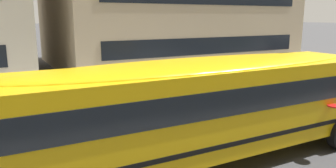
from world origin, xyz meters
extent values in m
plane|color=#424244|center=(0.00, 0.00, 0.00)|extent=(400.00, 400.00, 0.00)
cube|color=gray|center=(0.00, 7.58, 0.01)|extent=(120.00, 3.00, 0.01)
cube|color=silver|center=(0.00, 0.00, 0.00)|extent=(110.00, 0.16, 0.01)
cube|color=yellow|center=(-0.11, -1.89, 1.53)|extent=(10.55, 2.49, 2.11)
cube|color=black|center=(-0.11, -1.89, 1.91)|extent=(9.92, 2.52, 0.61)
cube|color=black|center=(-0.11, -1.89, 0.91)|extent=(10.58, 2.52, 0.11)
ellipsoid|color=yellow|center=(-0.11, -1.89, 2.59)|extent=(10.13, 2.29, 0.34)
cylinder|color=red|center=(3.25, -3.29, 1.43)|extent=(0.43, 0.43, 0.03)
cylinder|color=black|center=(3.90, -0.73, 0.48)|extent=(0.96, 0.28, 0.96)
cylinder|color=black|center=(-4.10, -0.65, 0.48)|extent=(0.96, 0.28, 0.96)
cube|color=#B7BABF|center=(10.79, 4.78, 0.65)|extent=(3.90, 1.71, 0.70)
cube|color=black|center=(10.64, 4.77, 1.32)|extent=(2.20, 1.56, 0.64)
cylinder|color=black|center=(12.09, 5.63, 0.30)|extent=(0.60, 0.18, 0.60)
cylinder|color=black|center=(12.09, 3.93, 0.30)|extent=(0.60, 0.18, 0.60)
cylinder|color=black|center=(9.49, 5.62, 0.30)|extent=(0.60, 0.18, 0.60)
cylinder|color=black|center=(9.49, 3.92, 0.30)|extent=(0.60, 0.18, 0.60)
cube|color=black|center=(7.96, 9.06, 1.92)|extent=(14.87, 0.04, 1.10)
camera|label=1|loc=(-4.79, -8.58, 3.79)|focal=34.68mm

